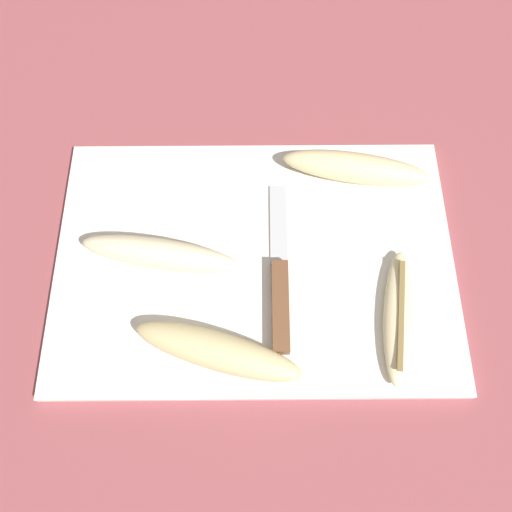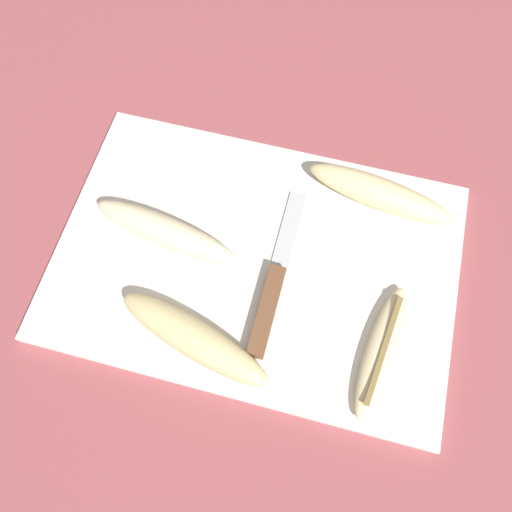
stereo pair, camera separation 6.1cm
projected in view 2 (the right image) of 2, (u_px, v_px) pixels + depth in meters
ground_plane at (256, 263)px, 0.63m from camera, size 4.00×4.00×0.00m
cutting_board at (256, 261)px, 0.63m from camera, size 0.50×0.34×0.01m
knife at (270, 298)px, 0.60m from camera, size 0.02×0.22×0.02m
banana_bright_far at (165, 234)px, 0.62m from camera, size 0.20×0.07×0.04m
banana_soft_right at (380, 193)px, 0.64m from camera, size 0.20×0.07×0.04m
banana_cream_curved at (382, 351)px, 0.57m from camera, size 0.06×0.17×0.02m
banana_mellow_near at (194, 338)px, 0.57m from camera, size 0.20×0.10×0.04m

